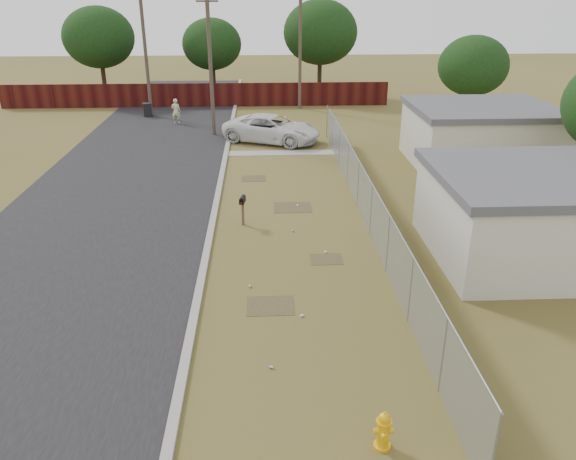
{
  "coord_description": "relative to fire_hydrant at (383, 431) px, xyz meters",
  "views": [
    {
      "loc": [
        -0.96,
        -19.41,
        8.79
      ],
      "look_at": [
        -0.13,
        -1.9,
        1.1
      ],
      "focal_mm": 35.0,
      "sensor_mm": 36.0,
      "label": 1
    }
  ],
  "objects": [
    {
      "name": "pickup_truck",
      "position": [
        -1.75,
        24.71,
        0.38
      ],
      "size": [
        6.4,
        4.8,
        1.61
      ],
      "primitive_type": "imported",
      "rotation": [
        0.0,
        0.0,
        1.15
      ],
      "color": "silver",
      "rests_on": "ground"
    },
    {
      "name": "fire_hydrant",
      "position": [
        0.0,
        0.0,
        0.0
      ],
      "size": [
        0.41,
        0.4,
        0.91
      ],
      "color": "#E2A60B",
      "rests_on": "ground"
    },
    {
      "name": "scattered_litter",
      "position": [
        -1.45,
        8.12,
        -0.39
      ],
      "size": [
        2.74,
        11.26,
        0.07
      ],
      "color": "silver",
      "rests_on": "ground"
    },
    {
      "name": "street",
      "position": [
        -8.17,
        18.72,
        -0.41
      ],
      "size": [
        15.1,
        60.0,
        0.12
      ],
      "color": "black",
      "rests_on": "ground"
    },
    {
      "name": "pedestrian",
      "position": [
        -8.19,
        29.87,
        0.43
      ],
      "size": [
        0.68,
        0.5,
        1.72
      ],
      "primitive_type": "imported",
      "rotation": [
        0.0,
        0.0,
        2.99
      ],
      "color": "beige",
      "rests_on": "ground"
    },
    {
      "name": "chainlink_fence",
      "position": [
        1.71,
        11.7,
        0.37
      ],
      "size": [
        0.1,
        27.06,
        2.02
      ],
      "color": "gray",
      "rests_on": "ground"
    },
    {
      "name": "ground",
      "position": [
        -1.41,
        10.67,
        -0.43
      ],
      "size": [
        120.0,
        120.0,
        0.0
      ],
      "primitive_type": "plane",
      "color": "brown",
      "rests_on": "ground"
    },
    {
      "name": "utility_poles",
      "position": [
        -5.08,
        31.34,
        4.27
      ],
      "size": [
        12.6,
        8.24,
        9.0
      ],
      "color": "brown",
      "rests_on": "ground"
    },
    {
      "name": "houses",
      "position": [
        8.29,
        13.81,
        1.13
      ],
      "size": [
        9.3,
        17.24,
        3.1
      ],
      "color": "beige",
      "rests_on": "ground"
    },
    {
      "name": "privacy_fence",
      "position": [
        -7.41,
        35.67,
        0.47
      ],
      "size": [
        30.0,
        0.12,
        1.8
      ],
      "primitive_type": "cube",
      "color": "#41130E",
      "rests_on": "ground"
    },
    {
      "name": "mailbox",
      "position": [
        -3.18,
        11.89,
        0.53
      ],
      "size": [
        0.26,
        0.53,
        1.21
      ],
      "color": "brown",
      "rests_on": "ground"
    },
    {
      "name": "trash_bin",
      "position": [
        -10.6,
        32.33,
        0.07
      ],
      "size": [
        0.77,
        0.76,
        0.96
      ],
      "color": "black",
      "rests_on": "ground"
    },
    {
      "name": "horizon_trees",
      "position": [
        -0.57,
        34.23,
        4.2
      ],
      "size": [
        33.32,
        31.94,
        7.78
      ],
      "color": "#312516",
      "rests_on": "ground"
    }
  ]
}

